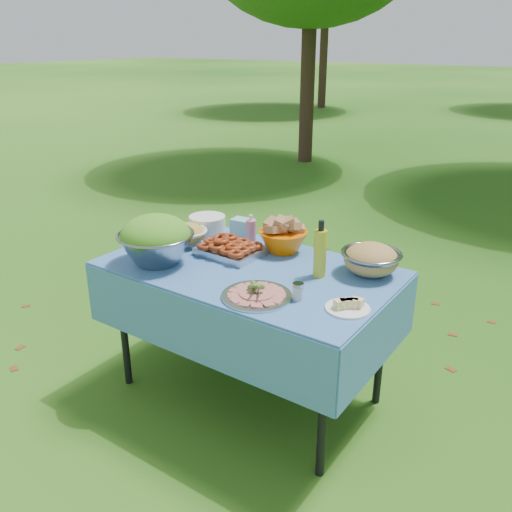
{
  "coord_description": "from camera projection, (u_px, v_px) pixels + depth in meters",
  "views": [
    {
      "loc": [
        1.47,
        -2.06,
        1.84
      ],
      "look_at": [
        0.05,
        0.0,
        0.83
      ],
      "focal_mm": 38.0,
      "sensor_mm": 36.0,
      "label": 1
    }
  ],
  "objects": [
    {
      "name": "pasta_bowl_white",
      "position": [
        187.0,
        234.0,
        3.03
      ],
      "size": [
        0.26,
        0.26,
        0.12
      ],
      "primitive_type": null,
      "rotation": [
        0.0,
        0.0,
        0.23
      ],
      "color": "white",
      "rests_on": "picnic_table"
    },
    {
      "name": "plate_stack",
      "position": [
        207.0,
        225.0,
        3.21
      ],
      "size": [
        0.24,
        0.24,
        0.11
      ],
      "primitive_type": "cylinder",
      "rotation": [
        0.0,
        0.0,
        -0.14
      ],
      "color": "white",
      "rests_on": "picnic_table"
    },
    {
      "name": "bread_bowl",
      "position": [
        283.0,
        236.0,
        2.92
      ],
      "size": [
        0.3,
        0.3,
        0.18
      ],
      "primitive_type": null,
      "rotation": [
        0.0,
        0.0,
        -0.16
      ],
      "color": "#F76403",
      "rests_on": "picnic_table"
    },
    {
      "name": "cheese_plate",
      "position": [
        348.0,
        304.0,
        2.31
      ],
      "size": [
        0.26,
        0.26,
        0.05
      ],
      "primitive_type": "cylinder",
      "rotation": [
        0.0,
        0.0,
        -0.41
      ],
      "color": "white",
      "rests_on": "picnic_table"
    },
    {
      "name": "salad_bowl",
      "position": [
        156.0,
        240.0,
        2.75
      ],
      "size": [
        0.47,
        0.47,
        0.26
      ],
      "primitive_type": null,
      "rotation": [
        0.0,
        0.0,
        -0.24
      ],
      "color": "gray",
      "rests_on": "picnic_table"
    },
    {
      "name": "charcuterie_platter",
      "position": [
        257.0,
        290.0,
        2.41
      ],
      "size": [
        0.39,
        0.39,
        0.07
      ],
      "primitive_type": "cylinder",
      "rotation": [
        0.0,
        0.0,
        0.24
      ],
      "color": "silver",
      "rests_on": "picnic_table"
    },
    {
      "name": "pasta_bowl_steel",
      "position": [
        371.0,
        259.0,
        2.64
      ],
      "size": [
        0.35,
        0.35,
        0.16
      ],
      "primitive_type": null,
      "rotation": [
        0.0,
        0.0,
        -0.25
      ],
      "color": "gray",
      "rests_on": "picnic_table"
    },
    {
      "name": "fried_tray",
      "position": [
        229.0,
        248.0,
        2.88
      ],
      "size": [
        0.34,
        0.24,
        0.08
      ],
      "primitive_type": "cube",
      "rotation": [
        0.0,
        0.0,
        -0.03
      ],
      "color": "silver",
      "rests_on": "picnic_table"
    },
    {
      "name": "wipes_box",
      "position": [
        242.0,
        228.0,
        3.14
      ],
      "size": [
        0.13,
        0.1,
        0.11
      ],
      "primitive_type": "cube",
      "rotation": [
        0.0,
        0.0,
        0.09
      ],
      "color": "#88CFDF",
      "rests_on": "picnic_table"
    },
    {
      "name": "oil_bottle",
      "position": [
        320.0,
        249.0,
        2.59
      ],
      "size": [
        0.07,
        0.07,
        0.28
      ],
      "primitive_type": "cylinder",
      "rotation": [
        0.0,
        0.0,
        0.08
      ],
      "color": "gold",
      "rests_on": "picnic_table"
    },
    {
      "name": "sanitizer_bottle",
      "position": [
        251.0,
        229.0,
        3.05
      ],
      "size": [
        0.08,
        0.08,
        0.16
      ],
      "primitive_type": "cylinder",
      "rotation": [
        0.0,
        0.0,
        -0.42
      ],
      "color": "pink",
      "rests_on": "picnic_table"
    },
    {
      "name": "picnic_table",
      "position": [
        249.0,
        332.0,
        2.89
      ],
      "size": [
        1.46,
        0.86,
        0.76
      ],
      "primitive_type": "cube",
      "color": "#7AB7EC",
      "rests_on": "ground"
    },
    {
      "name": "ground",
      "position": [
        249.0,
        391.0,
        3.03
      ],
      "size": [
        80.0,
        80.0,
        0.0
      ],
      "primitive_type": "plane",
      "color": "#0B3A0A",
      "rests_on": "ground"
    },
    {
      "name": "shaker",
      "position": [
        298.0,
        291.0,
        2.39
      ],
      "size": [
        0.05,
        0.05,
        0.08
      ],
      "primitive_type": "cylinder",
      "rotation": [
        0.0,
        0.0,
        -0.01
      ],
      "color": "silver",
      "rests_on": "picnic_table"
    }
  ]
}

